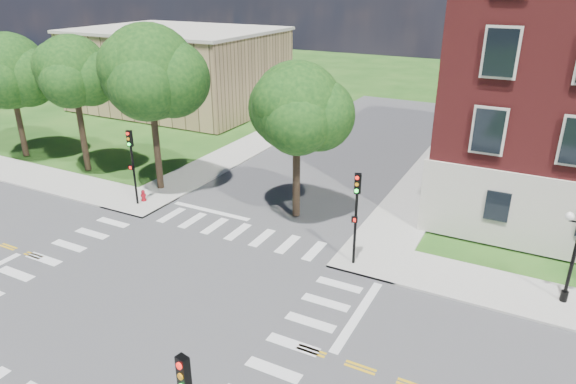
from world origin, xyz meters
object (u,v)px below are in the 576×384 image
at_px(traffic_signal_ne, 356,207).
at_px(twin_lamp_west, 575,253).
at_px(traffic_signal_nw, 132,158).
at_px(fire_hydrant, 143,196).

height_order(traffic_signal_ne, twin_lamp_west, traffic_signal_ne).
relative_size(traffic_signal_nw, twin_lamp_west, 1.13).
bearing_deg(traffic_signal_ne, twin_lamp_west, 7.42).
xyz_separation_m(traffic_signal_nw, fire_hydrant, (0.04, 0.53, -2.72)).
height_order(traffic_signal_nw, twin_lamp_west, traffic_signal_nw).
bearing_deg(traffic_signal_ne, fire_hydrant, 175.76).
bearing_deg(traffic_signal_nw, traffic_signal_ne, -2.17).
bearing_deg(fire_hydrant, traffic_signal_nw, -94.80).
bearing_deg(fire_hydrant, twin_lamp_west, 0.33).
distance_m(twin_lamp_west, fire_hydrant, 24.26).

